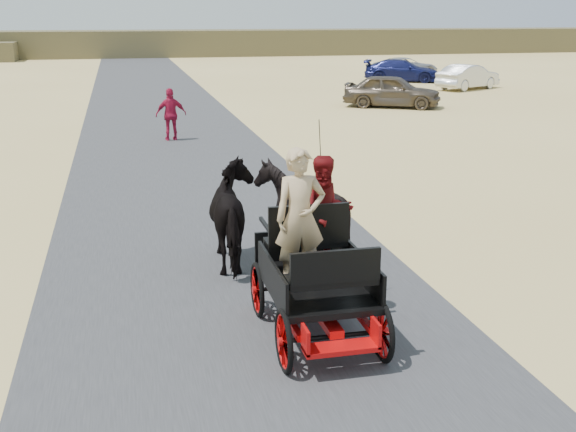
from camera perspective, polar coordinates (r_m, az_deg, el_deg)
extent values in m
plane|color=tan|center=(10.37, -3.31, -7.79)|extent=(140.00, 140.00, 0.00)
cube|color=#38383A|center=(10.37, -3.31, -7.77)|extent=(6.00, 140.00, 0.01)
cube|color=brown|center=(71.45, -12.11, 13.18)|extent=(140.00, 6.00, 2.40)
imported|color=black|center=(12.13, -4.03, 0.00)|extent=(0.91, 2.01, 1.70)
imported|color=black|center=(12.34, 1.02, 0.32)|extent=(1.37, 1.54, 1.70)
imported|color=tan|center=(9.20, 0.97, -0.14)|extent=(0.66, 0.43, 1.80)
imported|color=#660C0F|center=(9.87, 3.01, 0.28)|extent=(0.77, 0.60, 1.58)
imported|color=maroon|center=(24.39, -9.22, 7.92)|extent=(1.04, 0.49, 1.73)
imported|color=brown|center=(32.99, 8.23, 9.76)|extent=(4.59, 3.52, 1.46)
imported|color=silver|center=(41.56, 14.04, 10.62)|extent=(4.28, 3.22, 1.35)
imported|color=navy|center=(45.38, 8.99, 11.28)|extent=(4.90, 3.68, 1.32)
imported|color=#B2B2B7|center=(49.51, 9.27, 11.57)|extent=(4.52, 2.44, 1.20)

